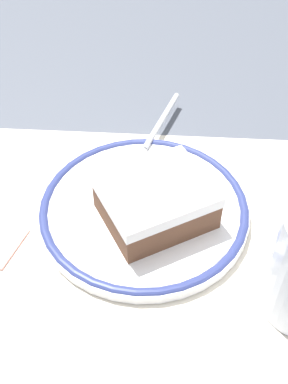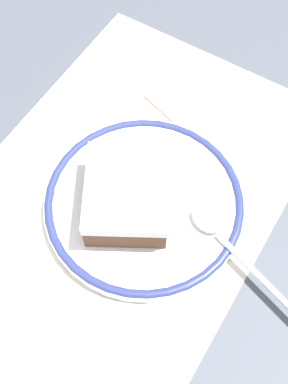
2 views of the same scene
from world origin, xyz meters
name	(u,v)px [view 2 (image 2 of 2)]	position (x,y,z in m)	size (l,w,h in m)	color
ground_plane	(117,204)	(0.00, 0.00, 0.00)	(2.40, 2.40, 0.00)	#4C515B
placemat	(117,203)	(0.00, 0.00, 0.00)	(0.48, 0.31, 0.00)	beige
plate	(144,203)	(0.01, -0.03, 0.01)	(0.21, 0.21, 0.01)	white
cake_slice	(129,192)	(0.00, -0.01, 0.03)	(0.13, 0.12, 0.04)	brown
spoon	(223,235)	(0.02, -0.11, 0.02)	(0.06, 0.14, 0.01)	silver
napkin	(73,367)	(-0.16, -0.06, 0.00)	(0.13, 0.10, 0.00)	white
sugar_packet	(167,101)	(0.14, 0.02, 0.00)	(0.05, 0.03, 0.01)	#E5998C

